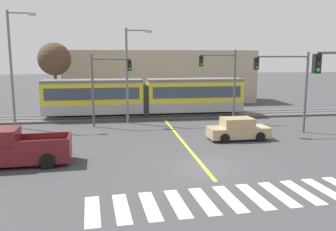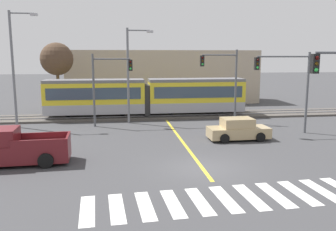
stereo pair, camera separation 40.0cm
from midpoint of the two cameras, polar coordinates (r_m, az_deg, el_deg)
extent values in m
plane|color=#3D3D3F|center=(18.69, 5.30, -8.42)|extent=(200.00, 200.00, 0.00)
cube|color=#4C4742|center=(33.93, -1.27, -0.05)|extent=(120.00, 4.00, 0.18)
cube|color=#939399|center=(33.21, -1.10, -0.01)|extent=(120.00, 0.08, 0.10)
cube|color=#939399|center=(34.61, -1.43, 0.38)|extent=(120.00, 0.08, 0.10)
cube|color=#9E9EA3|center=(33.56, -12.16, 1.17)|extent=(9.00, 2.60, 0.90)
cube|color=yellow|center=(33.39, -12.24, 3.55)|extent=(9.00, 2.60, 1.90)
cube|color=#384756|center=(32.08, -12.38, 3.39)|extent=(8.28, 0.04, 1.04)
cube|color=slate|center=(33.30, -12.31, 5.41)|extent=(9.00, 2.39, 0.28)
cylinder|color=black|center=(33.58, -7.91, 0.52)|extent=(0.70, 0.20, 0.70)
cylinder|color=black|center=(33.87, -16.31, 0.30)|extent=(0.70, 0.20, 0.70)
cube|color=#9E9EA3|center=(34.34, 3.87, 1.55)|extent=(9.00, 2.60, 0.90)
cube|color=yellow|center=(34.17, 3.90, 3.88)|extent=(9.00, 2.60, 1.90)
cube|color=#384756|center=(32.89, 4.41, 3.74)|extent=(8.28, 0.04, 1.04)
cube|color=slate|center=(34.08, 3.92, 5.70)|extent=(9.00, 2.39, 0.28)
cylinder|color=black|center=(35.03, 7.82, 0.90)|extent=(0.70, 0.20, 0.70)
cylinder|color=black|center=(33.95, -0.21, 0.71)|extent=(0.70, 0.20, 0.70)
cube|color=#2D2D2D|center=(33.53, -4.07, 2.56)|extent=(0.50, 2.34, 2.80)
cube|color=silver|center=(14.14, -12.87, -14.70)|extent=(0.73, 2.83, 0.01)
cube|color=silver|center=(14.16, -8.27, -14.52)|extent=(0.73, 2.83, 0.01)
cube|color=silver|center=(14.27, -3.72, -14.24)|extent=(0.73, 2.83, 0.01)
cube|color=silver|center=(14.46, 0.72, -13.89)|extent=(0.73, 2.83, 0.01)
cube|color=silver|center=(14.73, 5.01, -13.47)|extent=(0.73, 2.83, 0.01)
cube|color=silver|center=(15.08, 9.11, -13.00)|extent=(0.73, 2.83, 0.01)
cube|color=silver|center=(15.49, 12.99, -12.50)|extent=(0.73, 2.83, 0.01)
cube|color=silver|center=(15.97, 16.63, -11.97)|extent=(0.73, 2.83, 0.01)
cube|color=silver|center=(16.51, 20.04, -11.43)|extent=(0.73, 2.83, 0.01)
cube|color=silver|center=(17.11, 23.21, -10.90)|extent=(0.73, 2.83, 0.01)
cube|color=gold|center=(24.30, 1.86, -4.14)|extent=(0.20, 15.95, 0.01)
cube|color=tan|center=(25.16, 10.75, -2.62)|extent=(4.23, 1.78, 0.72)
cube|color=tan|center=(24.99, 10.59, -1.11)|extent=(2.13, 1.56, 0.64)
cube|color=#384756|center=(25.36, 12.71, -1.03)|extent=(0.13, 1.43, 0.52)
cube|color=#384756|center=(25.71, 9.98, -0.79)|extent=(1.79, 0.08, 0.48)
cylinder|color=black|center=(26.44, 12.65, -2.54)|extent=(0.64, 0.23, 0.64)
cylinder|color=black|center=(24.91, 14.15, -3.33)|extent=(0.64, 0.23, 0.64)
cylinder|color=black|center=(25.58, 7.42, -2.79)|extent=(0.64, 0.23, 0.64)
cylinder|color=black|center=(24.01, 8.64, -3.63)|extent=(0.64, 0.23, 0.64)
cube|color=maroon|center=(20.65, -23.36, -5.52)|extent=(5.49, 2.22, 0.96)
cube|color=maroon|center=(20.63, -25.73, -3.13)|extent=(1.79, 1.92, 0.84)
cube|color=maroon|center=(19.39, -20.51, -4.27)|extent=(2.70, 0.25, 0.36)
cube|color=maroon|center=(21.17, -19.76, -3.10)|extent=(2.70, 0.25, 0.36)
cube|color=maroon|center=(20.11, -16.09, -3.55)|extent=(0.21, 1.96, 0.36)
cylinder|color=black|center=(19.52, -19.35, -6.93)|extent=(0.81, 0.32, 0.80)
cylinder|color=black|center=(21.39, -18.66, -5.46)|extent=(0.81, 0.32, 0.80)
cylinder|color=#515459|center=(31.30, 10.24, 4.61)|extent=(0.18, 0.18, 6.27)
cylinder|color=#515459|center=(30.73, 7.71, 9.60)|extent=(3.00, 0.12, 0.12)
cube|color=black|center=(30.34, 4.94, 8.71)|extent=(0.32, 0.28, 0.90)
sphere|color=#360605|center=(30.19, 5.01, 9.22)|extent=(0.18, 0.18, 0.18)
sphere|color=#3A2706|center=(30.20, 5.00, 8.70)|extent=(0.18, 0.18, 0.18)
sphere|color=green|center=(30.20, 5.00, 8.19)|extent=(0.18, 0.18, 0.18)
cube|color=black|center=(17.87, 22.16, 7.71)|extent=(0.32, 0.28, 0.90)
sphere|color=#360605|center=(17.74, 22.46, 8.55)|extent=(0.18, 0.18, 0.18)
sphere|color=#3A2706|center=(17.74, 22.40, 7.68)|extent=(0.18, 0.18, 0.18)
sphere|color=green|center=(17.75, 22.35, 6.81)|extent=(0.18, 0.18, 0.18)
cylinder|color=#515459|center=(28.46, 20.86, 3.41)|extent=(0.18, 0.18, 6.03)
cylinder|color=#515459|center=(27.39, 17.52, 9.01)|extent=(4.00, 0.12, 0.12)
cube|color=black|center=(26.57, 13.55, 8.10)|extent=(0.32, 0.28, 0.90)
sphere|color=#360605|center=(26.43, 13.70, 8.67)|extent=(0.18, 0.18, 0.18)
sphere|color=#3A2706|center=(26.43, 13.68, 8.09)|extent=(0.18, 0.18, 0.18)
sphere|color=green|center=(26.44, 13.65, 7.50)|extent=(0.18, 0.18, 0.18)
cylinder|color=#515459|center=(29.45, -12.37, 3.89)|extent=(0.18, 0.18, 5.92)
cylinder|color=#515459|center=(29.26, -9.58, 8.92)|extent=(3.00, 0.12, 0.12)
cube|color=black|center=(29.30, -6.59, 8.01)|extent=(0.32, 0.28, 0.90)
sphere|color=#360605|center=(29.14, -6.59, 8.54)|extent=(0.18, 0.18, 0.18)
sphere|color=#3A2706|center=(29.15, -6.58, 8.01)|extent=(0.18, 0.18, 0.18)
sphere|color=green|center=(29.15, -6.57, 7.48)|extent=(0.18, 0.18, 0.18)
cylinder|color=slate|center=(30.89, -24.18, 6.62)|extent=(0.20, 0.20, 9.23)
cylinder|color=slate|center=(30.81, -23.05, 14.93)|extent=(1.85, 0.12, 0.12)
cube|color=#B2B2B7|center=(30.60, -21.30, 14.89)|extent=(0.56, 0.28, 0.20)
cylinder|color=slate|center=(30.50, -6.98, 6.24)|extent=(0.20, 0.20, 8.05)
cylinder|color=slate|center=(30.56, -5.31, 13.46)|extent=(1.88, 0.12, 0.12)
cube|color=#B2B2B7|center=(30.63, -3.51, 13.28)|extent=(0.56, 0.28, 0.20)
cylinder|color=brown|center=(38.01, -17.81, 4.03)|extent=(0.32, 0.32, 4.77)
sphere|color=#4C3828|center=(37.86, -18.05, 8.61)|extent=(3.29, 3.29, 3.29)
cube|color=tan|center=(44.55, -1.53, 6.27)|extent=(23.07, 6.00, 6.39)
camera|label=1|loc=(0.20, -90.46, -0.08)|focal=38.00mm
camera|label=2|loc=(0.20, 89.54, 0.08)|focal=38.00mm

